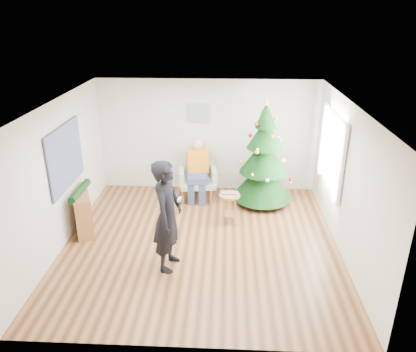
# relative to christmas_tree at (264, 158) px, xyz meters

# --- Properties ---
(floor) EXTENTS (5.00, 5.00, 0.00)m
(floor) POSITION_rel_christmas_tree_xyz_m (-1.24, -1.79, -1.06)
(floor) COLOR brown
(floor) RESTS_ON ground
(ceiling) EXTENTS (5.00, 5.00, 0.00)m
(ceiling) POSITION_rel_christmas_tree_xyz_m (-1.24, -1.79, 1.54)
(ceiling) COLOR white
(ceiling) RESTS_ON wall_back
(wall_back) EXTENTS (5.00, 0.00, 5.00)m
(wall_back) POSITION_rel_christmas_tree_xyz_m (-1.24, 0.71, 0.24)
(wall_back) COLOR silver
(wall_back) RESTS_ON floor
(wall_front) EXTENTS (5.00, 0.00, 5.00)m
(wall_front) POSITION_rel_christmas_tree_xyz_m (-1.24, -4.29, 0.24)
(wall_front) COLOR silver
(wall_front) RESTS_ON floor
(wall_left) EXTENTS (0.00, 5.00, 5.00)m
(wall_left) POSITION_rel_christmas_tree_xyz_m (-3.74, -1.79, 0.24)
(wall_left) COLOR silver
(wall_left) RESTS_ON floor
(wall_right) EXTENTS (0.00, 5.00, 5.00)m
(wall_right) POSITION_rel_christmas_tree_xyz_m (1.26, -1.79, 0.24)
(wall_right) COLOR silver
(wall_right) RESTS_ON floor
(window_panel) EXTENTS (0.04, 1.30, 1.40)m
(window_panel) POSITION_rel_christmas_tree_xyz_m (1.23, -0.79, 0.44)
(window_panel) COLOR white
(window_panel) RESTS_ON wall_right
(curtains) EXTENTS (0.05, 1.75, 1.50)m
(curtains) POSITION_rel_christmas_tree_xyz_m (1.20, -0.79, 0.44)
(curtains) COLOR white
(curtains) RESTS_ON wall_right
(christmas_tree) EXTENTS (1.30, 1.30, 2.34)m
(christmas_tree) POSITION_rel_christmas_tree_xyz_m (0.00, 0.00, 0.00)
(christmas_tree) COLOR #3F2816
(christmas_tree) RESTS_ON floor
(stool) EXTENTS (0.42, 0.42, 0.63)m
(stool) POSITION_rel_christmas_tree_xyz_m (-0.73, -0.98, -0.74)
(stool) COLOR brown
(stool) RESTS_ON floor
(laptop) EXTENTS (0.35, 0.23, 0.03)m
(laptop) POSITION_rel_christmas_tree_xyz_m (-0.73, -0.98, -0.42)
(laptop) COLOR silver
(laptop) RESTS_ON stool
(armchair) EXTENTS (0.91, 0.85, 1.04)m
(armchair) POSITION_rel_christmas_tree_xyz_m (-1.45, 0.17, -0.67)
(armchair) COLOR gray
(armchair) RESTS_ON floor
(seated_person) EXTENTS (0.50, 0.70, 1.37)m
(seated_person) POSITION_rel_christmas_tree_xyz_m (-1.44, 0.11, -0.35)
(seated_person) COLOR navy
(seated_person) RESTS_ON armchair
(standing_man) EXTENTS (0.57, 0.76, 1.90)m
(standing_man) POSITION_rel_christmas_tree_xyz_m (-1.73, -2.52, -0.11)
(standing_man) COLOR black
(standing_man) RESTS_ON floor
(game_controller) EXTENTS (0.06, 0.13, 0.04)m
(game_controller) POSITION_rel_christmas_tree_xyz_m (-1.52, -2.55, 0.21)
(game_controller) COLOR white
(game_controller) RESTS_ON standing_man
(console) EXTENTS (0.67, 1.04, 0.80)m
(console) POSITION_rel_christmas_tree_xyz_m (-3.57, -1.38, -0.66)
(console) COLOR brown
(console) RESTS_ON floor
(garland) EXTENTS (0.14, 0.90, 0.14)m
(garland) POSITION_rel_christmas_tree_xyz_m (-3.57, -1.38, -0.24)
(garland) COLOR black
(garland) RESTS_ON console
(tapestry) EXTENTS (0.03, 1.50, 1.15)m
(tapestry) POSITION_rel_christmas_tree_xyz_m (-3.70, -1.49, 0.49)
(tapestry) COLOR black
(tapestry) RESTS_ON wall_left
(framed_picture) EXTENTS (0.52, 0.05, 0.42)m
(framed_picture) POSITION_rel_christmas_tree_xyz_m (-1.44, 0.67, 0.79)
(framed_picture) COLOR tan
(framed_picture) RESTS_ON wall_back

